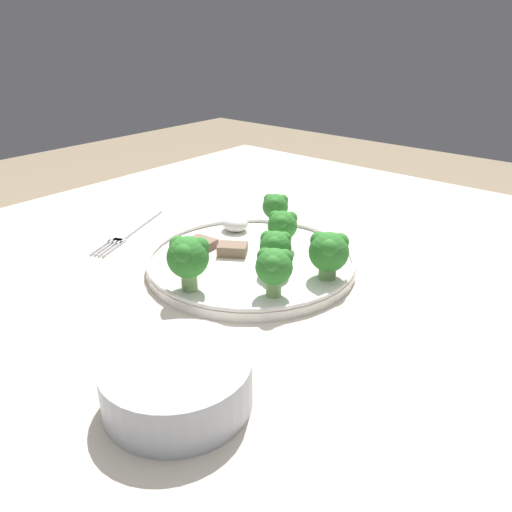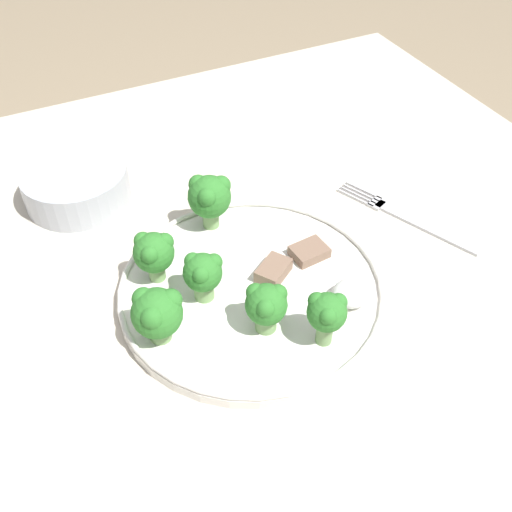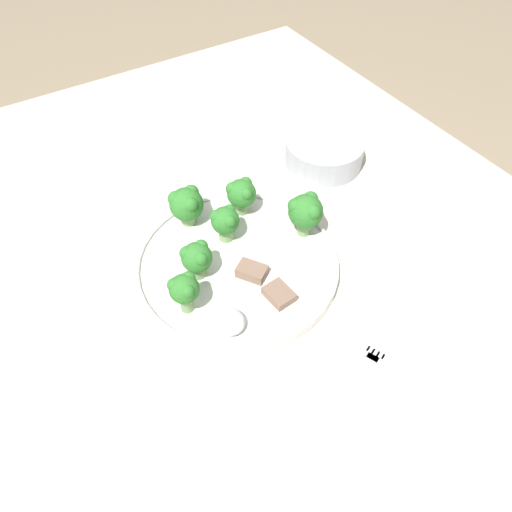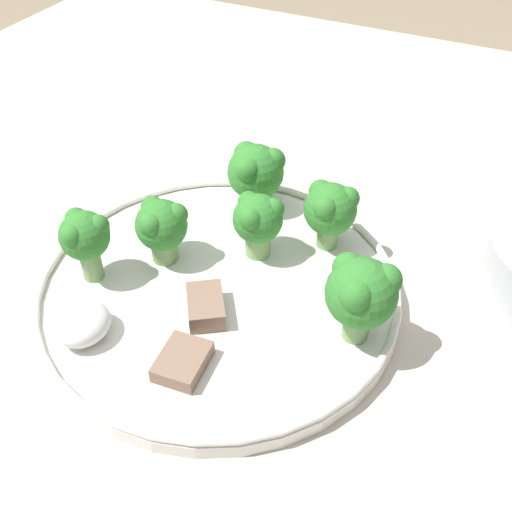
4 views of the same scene
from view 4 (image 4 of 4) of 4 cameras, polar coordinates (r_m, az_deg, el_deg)
name	(u,v)px [view 4 (image 4 of 4)]	position (r m, az deg, el deg)	size (l,w,h in m)	color
table	(218,324)	(0.60, -3.67, -6.49)	(1.12, 1.07, 0.75)	beige
dinner_plate	(219,289)	(0.48, -3.56, -3.16)	(0.29, 0.29, 0.02)	white
broccoli_floret_near_rim_left	(256,171)	(0.54, -0.04, 8.06)	(0.05, 0.05, 0.06)	#7FA866
broccoli_floret_center_left	(161,225)	(0.49, -9.00, 2.89)	(0.04, 0.04, 0.06)	#7FA866
broccoli_floret_back_left	(258,220)	(0.48, 0.14, 3.46)	(0.04, 0.04, 0.06)	#7FA866
broccoli_floret_front_left	(330,209)	(0.50, 7.08, 4.48)	(0.05, 0.04, 0.06)	#7FA866
broccoli_floret_center_back	(361,292)	(0.42, 10.01, -3.43)	(0.05, 0.05, 0.07)	#7FA866
broccoli_floret_mid_cluster	(85,237)	(0.48, -16.00, 1.79)	(0.04, 0.04, 0.06)	#7FA866
meat_slice_front_slice	(206,306)	(0.45, -4.81, -4.78)	(0.05, 0.04, 0.02)	#846651
meat_slice_middle_slice	(183,361)	(0.42, -7.01, -9.94)	(0.04, 0.03, 0.01)	#846651
sauce_dollop	(83,324)	(0.45, -16.13, -6.24)	(0.04, 0.04, 0.02)	white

